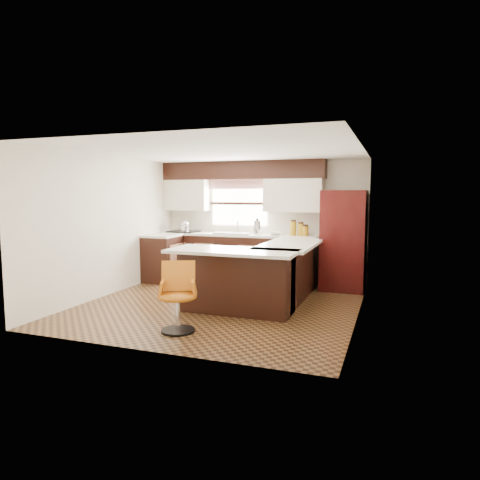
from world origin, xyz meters
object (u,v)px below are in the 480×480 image
at_px(peninsula_return, 236,282).
at_px(bar_chair, 178,298).
at_px(peninsula_long, 287,273).
at_px(refrigerator, 344,240).

height_order(peninsula_return, bar_chair, peninsula_return).
xyz_separation_m(peninsula_long, bar_chair, (-0.90, -2.10, -0.01)).
relative_size(refrigerator, bar_chair, 2.04).
bearing_deg(peninsula_long, bar_chair, -113.20).
xyz_separation_m(peninsula_return, bar_chair, (-0.38, -1.13, -0.01)).
bearing_deg(peninsula_return, peninsula_long, 61.70).
bearing_deg(refrigerator, peninsula_long, -125.49).
xyz_separation_m(refrigerator, bar_chair, (-1.69, -3.21, -0.46)).
relative_size(peninsula_long, bar_chair, 2.20).
height_order(peninsula_long, bar_chair, peninsula_long).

